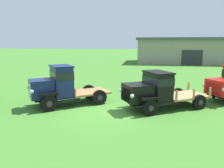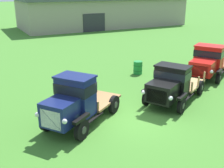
# 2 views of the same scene
# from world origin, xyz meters

# --- Properties ---
(ground_plane) EXTENTS (240.00, 240.00, 0.00)m
(ground_plane) POSITION_xyz_m (0.00, 0.00, 0.00)
(ground_plane) COLOR #3D7528
(farm_shed) EXTENTS (25.13, 10.40, 4.38)m
(farm_shed) POSITION_xyz_m (13.02, 30.23, 2.21)
(farm_shed) COLOR gray
(farm_shed) RESTS_ON ground
(vintage_truck_second_in_line) EXTENTS (4.54, 3.88, 2.28)m
(vintage_truck_second_in_line) POSITION_xyz_m (-2.61, 0.57, 1.16)
(vintage_truck_second_in_line) COLOR black
(vintage_truck_second_in_line) RESTS_ON ground
(vintage_truck_midrow_center) EXTENTS (4.99, 3.79, 2.03)m
(vintage_truck_midrow_center) POSITION_xyz_m (2.65, 0.73, 1.04)
(vintage_truck_midrow_center) COLOR black
(vintage_truck_midrow_center) RESTS_ON ground
(vintage_truck_far_side) EXTENTS (5.37, 4.17, 2.14)m
(vintage_truck_far_side) POSITION_xyz_m (7.68, 3.20, 1.10)
(vintage_truck_far_side) COLOR black
(vintage_truck_far_side) RESTS_ON ground
(oil_drum_beside_row) EXTENTS (0.64, 0.64, 0.90)m
(oil_drum_beside_row) POSITION_xyz_m (3.99, 5.95, 0.45)
(oil_drum_beside_row) COLOR #1E7F33
(oil_drum_beside_row) RESTS_ON ground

